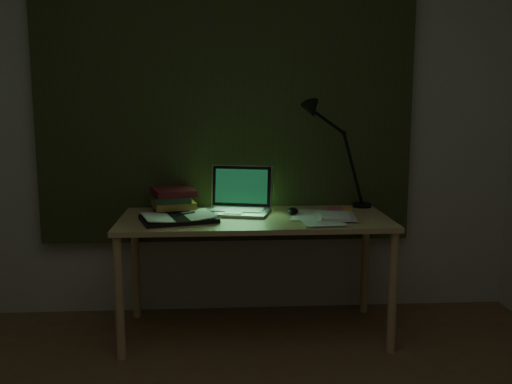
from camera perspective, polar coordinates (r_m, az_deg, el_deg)
wall_back at (r=3.42m, az=-3.00°, el=8.51°), size 3.50×0.00×2.50m
curtain at (r=3.38m, az=-3.02°, el=11.89°), size 2.20×0.06×2.00m
desk at (r=3.18m, az=-0.14°, el=-8.38°), size 1.45×0.64×0.66m
laptop at (r=3.16m, az=-2.00°, el=0.09°), size 0.45×0.48×0.26m
open_textbook at (r=3.02m, az=-7.77°, el=-2.58°), size 0.44×0.37×0.03m
book_stack at (r=3.25m, az=-8.30°, el=-0.79°), size 0.26×0.30×0.14m
loose_papers at (r=3.10m, az=6.90°, el=-2.38°), size 0.41×0.42×0.02m
mouse at (r=3.17m, az=3.67°, el=-1.91°), size 0.07×0.11×0.04m
sticky_yellow at (r=3.34m, az=8.76°, el=-1.64°), size 0.09×0.09×0.01m
sticky_pink at (r=3.30m, az=7.95°, el=-1.71°), size 0.09×0.09×0.02m
desk_lamp at (r=3.40m, az=10.68°, el=3.48°), size 0.41×0.33×0.60m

